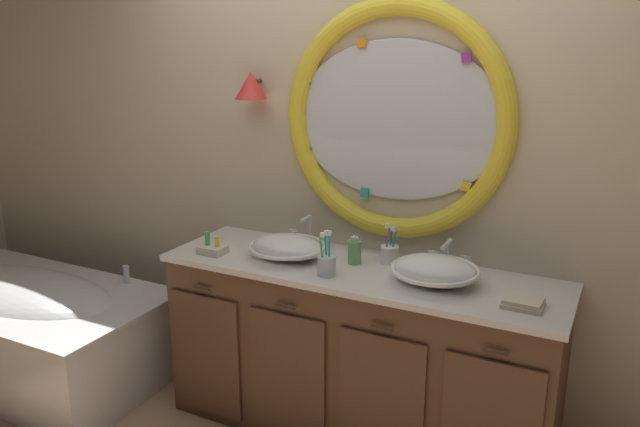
{
  "coord_description": "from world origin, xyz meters",
  "views": [
    {
      "loc": [
        1.24,
        -2.3,
        1.94
      ],
      "look_at": [
        -0.06,
        0.25,
        1.14
      ],
      "focal_mm": 34.95,
      "sensor_mm": 36.0,
      "label": 1
    }
  ],
  "objects_px": {
    "sink_basin_left": "(287,247)",
    "toothbrush_holder_left": "(327,264)",
    "sink_basin_right": "(435,270)",
    "soap_dispenser": "(355,251)",
    "folded_hand_towel": "(523,303)",
    "toothbrush_holder_right": "(390,253)",
    "bathtub": "(26,322)",
    "toiletry_basket": "(213,249)"
  },
  "relations": [
    {
      "from": "bathtub",
      "to": "soap_dispenser",
      "type": "xyz_separation_m",
      "value": [
        1.96,
        0.4,
        0.63
      ]
    },
    {
      "from": "folded_hand_towel",
      "to": "sink_basin_left",
      "type": "bearing_deg",
      "value": 176.23
    },
    {
      "from": "soap_dispenser",
      "to": "toothbrush_holder_right",
      "type": "bearing_deg",
      "value": 28.24
    },
    {
      "from": "soap_dispenser",
      "to": "folded_hand_towel",
      "type": "xyz_separation_m",
      "value": [
        0.82,
        -0.15,
        -0.04
      ]
    },
    {
      "from": "bathtub",
      "to": "toiletry_basket",
      "type": "bearing_deg",
      "value": 9.07
    },
    {
      "from": "bathtub",
      "to": "toiletry_basket",
      "type": "height_order",
      "value": "toiletry_basket"
    },
    {
      "from": "sink_basin_left",
      "to": "toothbrush_holder_right",
      "type": "distance_m",
      "value": 0.51
    },
    {
      "from": "sink_basin_left",
      "to": "toiletry_basket",
      "type": "height_order",
      "value": "sink_basin_left"
    },
    {
      "from": "toiletry_basket",
      "to": "toothbrush_holder_left",
      "type": "bearing_deg",
      "value": -0.61
    },
    {
      "from": "sink_basin_left",
      "to": "toothbrush_holder_left",
      "type": "height_order",
      "value": "toothbrush_holder_left"
    },
    {
      "from": "sink_basin_right",
      "to": "soap_dispenser",
      "type": "xyz_separation_m",
      "value": [
        -0.43,
        0.08,
        -0.0
      ]
    },
    {
      "from": "sink_basin_right",
      "to": "bathtub",
      "type": "bearing_deg",
      "value": -172.3
    },
    {
      "from": "toothbrush_holder_left",
      "to": "toiletry_basket",
      "type": "bearing_deg",
      "value": 179.39
    },
    {
      "from": "sink_basin_left",
      "to": "sink_basin_right",
      "type": "bearing_deg",
      "value": -0.0
    },
    {
      "from": "toothbrush_holder_right",
      "to": "folded_hand_towel",
      "type": "relative_size",
      "value": 1.26
    },
    {
      "from": "toothbrush_holder_left",
      "to": "sink_basin_left",
      "type": "bearing_deg",
      "value": 155.53
    },
    {
      "from": "sink_basin_left",
      "to": "sink_basin_right",
      "type": "relative_size",
      "value": 0.98
    },
    {
      "from": "soap_dispenser",
      "to": "toiletry_basket",
      "type": "height_order",
      "value": "soap_dispenser"
    },
    {
      "from": "toothbrush_holder_right",
      "to": "folded_hand_towel",
      "type": "distance_m",
      "value": 0.71
    },
    {
      "from": "toothbrush_holder_right",
      "to": "toothbrush_holder_left",
      "type": "bearing_deg",
      "value": -124.98
    },
    {
      "from": "sink_basin_left",
      "to": "soap_dispenser",
      "type": "xyz_separation_m",
      "value": [
        0.33,
        0.08,
        0.0
      ]
    },
    {
      "from": "toothbrush_holder_right",
      "to": "soap_dispenser",
      "type": "xyz_separation_m",
      "value": [
        -0.15,
        -0.08,
        0.01
      ]
    },
    {
      "from": "toothbrush_holder_right",
      "to": "sink_basin_left",
      "type": "bearing_deg",
      "value": -161.94
    },
    {
      "from": "bathtub",
      "to": "toiletry_basket",
      "type": "relative_size",
      "value": 13.03
    },
    {
      "from": "toothbrush_holder_left",
      "to": "folded_hand_towel",
      "type": "bearing_deg",
      "value": 3.44
    },
    {
      "from": "sink_basin_left",
      "to": "soap_dispenser",
      "type": "bearing_deg",
      "value": 12.97
    },
    {
      "from": "soap_dispenser",
      "to": "folded_hand_towel",
      "type": "distance_m",
      "value": 0.84
    },
    {
      "from": "soap_dispenser",
      "to": "toothbrush_holder_left",
      "type": "bearing_deg",
      "value": -103.55
    },
    {
      "from": "bathtub",
      "to": "toothbrush_holder_left",
      "type": "xyz_separation_m",
      "value": [
        1.91,
        0.19,
        0.63
      ]
    },
    {
      "from": "sink_basin_right",
      "to": "folded_hand_towel",
      "type": "xyz_separation_m",
      "value": [
        0.4,
        -0.08,
        -0.05
      ]
    },
    {
      "from": "sink_basin_left",
      "to": "folded_hand_towel",
      "type": "relative_size",
      "value": 2.43
    },
    {
      "from": "bathtub",
      "to": "folded_hand_towel",
      "type": "height_order",
      "value": "folded_hand_towel"
    },
    {
      "from": "toothbrush_holder_right",
      "to": "folded_hand_towel",
      "type": "bearing_deg",
      "value": -19.18
    },
    {
      "from": "folded_hand_towel",
      "to": "toiletry_basket",
      "type": "xyz_separation_m",
      "value": [
        -1.53,
        -0.05,
        0.01
      ]
    },
    {
      "from": "sink_basin_left",
      "to": "toiletry_basket",
      "type": "bearing_deg",
      "value": -161.79
    },
    {
      "from": "sink_basin_left",
      "to": "folded_hand_towel",
      "type": "xyz_separation_m",
      "value": [
        1.16,
        -0.08,
        -0.04
      ]
    },
    {
      "from": "toothbrush_holder_left",
      "to": "soap_dispenser",
      "type": "distance_m",
      "value": 0.21
    },
    {
      "from": "bathtub",
      "to": "folded_hand_towel",
      "type": "bearing_deg",
      "value": 5.05
    },
    {
      "from": "sink_basin_right",
      "to": "sink_basin_left",
      "type": "bearing_deg",
      "value": 180.0
    },
    {
      "from": "toothbrush_holder_right",
      "to": "toiletry_basket",
      "type": "bearing_deg",
      "value": -161.88
    },
    {
      "from": "sink_basin_left",
      "to": "soap_dispenser",
      "type": "relative_size",
      "value": 2.73
    },
    {
      "from": "bathtub",
      "to": "sink_basin_left",
      "type": "xyz_separation_m",
      "value": [
        1.62,
        0.32,
        0.63
      ]
    }
  ]
}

